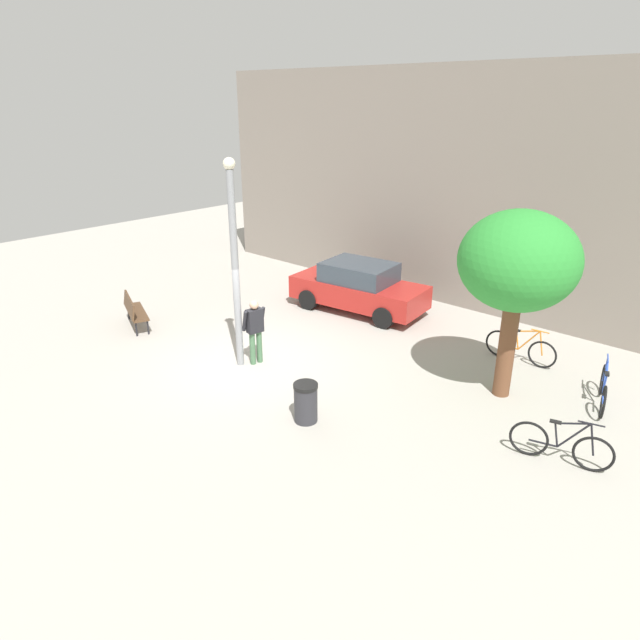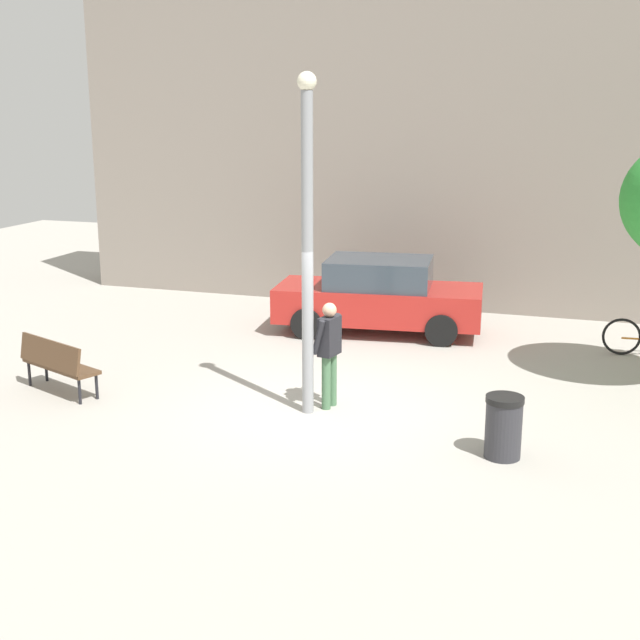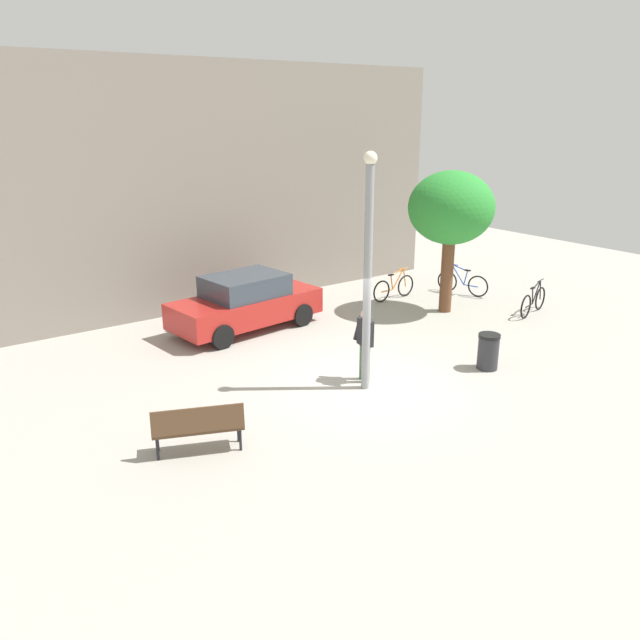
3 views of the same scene
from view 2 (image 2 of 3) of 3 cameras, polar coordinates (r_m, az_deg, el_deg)
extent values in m
plane|color=#A8A399|center=(13.28, 0.07, -5.95)|extent=(36.00, 36.00, 0.00)
cube|color=gray|center=(20.42, 7.30, 11.33)|extent=(16.84, 2.00, 7.21)
cylinder|color=gray|center=(12.50, -0.85, 4.16)|extent=(0.18, 0.18, 4.79)
sphere|color=#F2EACC|center=(12.32, -0.89, 15.75)|extent=(0.28, 0.28, 0.28)
cylinder|color=#47704C|center=(13.12, 0.42, -4.24)|extent=(0.14, 0.14, 0.85)
cylinder|color=#47704C|center=(13.29, 0.83, -4.00)|extent=(0.14, 0.14, 0.85)
cube|color=#232328|center=(12.99, 0.64, -1.08)|extent=(0.29, 0.44, 0.60)
sphere|color=tan|center=(12.89, 0.64, 0.68)|extent=(0.22, 0.22, 0.22)
cylinder|color=#232328|center=(12.80, -0.10, -1.18)|extent=(0.24, 0.13, 0.55)
cylinder|color=#232328|center=(13.22, 0.96, -0.68)|extent=(0.24, 0.13, 0.55)
cube|color=#513823|center=(14.50, -17.01, -2.97)|extent=(1.65, 1.01, 0.06)
cube|color=#513823|center=(14.34, -17.71, -2.17)|extent=(1.53, 0.72, 0.44)
cylinder|color=black|center=(15.24, -17.92, -3.16)|extent=(0.05, 0.05, 0.42)
cylinder|color=black|center=(14.08, -14.78, -4.35)|extent=(0.05, 0.05, 0.42)
cylinder|color=black|center=(15.08, -18.95, -3.42)|extent=(0.05, 0.05, 0.42)
cylinder|color=black|center=(13.91, -15.86, -4.64)|extent=(0.05, 0.05, 0.42)
torus|color=black|center=(16.96, 19.61, -1.06)|extent=(0.71, 0.09, 0.71)
cylinder|color=orange|center=(17.00, 20.44, -1.19)|extent=(0.50, 0.07, 0.04)
cube|color=#AD231E|center=(17.58, 3.97, 1.15)|extent=(4.37, 2.17, 0.70)
cube|color=#333D47|center=(17.45, 4.00, 3.16)|extent=(2.27, 1.79, 0.60)
cylinder|color=black|center=(18.31, 8.47, 0.58)|extent=(0.66, 0.29, 0.64)
cylinder|color=black|center=(16.76, 8.16, -0.67)|extent=(0.66, 0.29, 0.64)
cylinder|color=black|center=(18.63, 0.16, 0.98)|extent=(0.66, 0.29, 0.64)
cylinder|color=black|center=(17.11, -0.89, -0.22)|extent=(0.66, 0.29, 0.64)
cylinder|color=#2D2D33|center=(11.63, 12.22, -7.23)|extent=(0.49, 0.49, 0.78)
cylinder|color=black|center=(11.48, 12.33, -5.23)|extent=(0.51, 0.51, 0.08)
camera|label=1|loc=(7.12, 81.05, 16.62)|focal=31.32mm
camera|label=3|loc=(12.49, -65.51, 11.78)|focal=35.80mm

